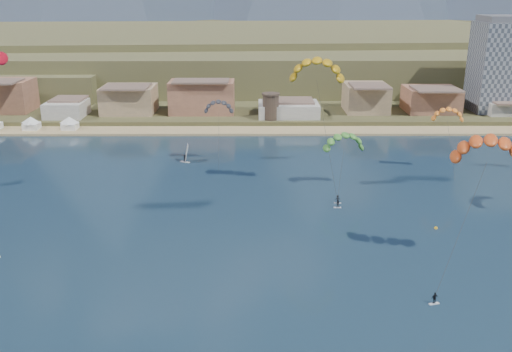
# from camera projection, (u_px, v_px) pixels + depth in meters

# --- Properties ---
(ground) EXTENTS (2400.00, 2400.00, 0.00)m
(ground) POSITION_uv_depth(u_px,v_px,m) (257.00, 320.00, 77.43)
(ground) COLOR black
(ground) RESTS_ON ground
(beach) EXTENTS (2200.00, 12.00, 0.90)m
(beach) POSITION_uv_depth(u_px,v_px,m) (255.00, 130.00, 177.84)
(beach) COLOR tan
(beach) RESTS_ON ground
(land) EXTENTS (2200.00, 900.00, 4.00)m
(land) POSITION_uv_depth(u_px,v_px,m) (255.00, 29.00, 608.34)
(land) COLOR #4D462A
(land) RESTS_ON ground
(foothills) EXTENTS (940.00, 210.00, 18.00)m
(foothills) POSITION_uv_depth(u_px,v_px,m) (298.00, 55.00, 295.00)
(foothills) COLOR brown
(foothills) RESTS_ON ground
(town) EXTENTS (400.00, 24.00, 12.00)m
(town) POSITION_uv_depth(u_px,v_px,m) (136.00, 97.00, 190.43)
(town) COLOR beige
(town) RESTS_ON ground
(apartment_tower) EXTENTS (20.00, 16.00, 32.00)m
(apartment_tower) POSITION_uv_depth(u_px,v_px,m) (504.00, 65.00, 193.35)
(apartment_tower) COLOR gray
(apartment_tower) RESTS_ON ground
(watchtower) EXTENTS (5.82, 5.82, 8.60)m
(watchtower) POSITION_uv_depth(u_px,v_px,m) (271.00, 106.00, 183.49)
(watchtower) COLOR #47382D
(watchtower) RESTS_ON ground
(beach_tents) EXTENTS (43.40, 6.40, 5.00)m
(beach_tents) POSITION_uv_depth(u_px,v_px,m) (11.00, 120.00, 176.53)
(beach_tents) COLOR white
(beach_tents) RESTS_ON ground
(kitesurfer_yellow) EXTENTS (12.64, 13.58, 30.63)m
(kitesurfer_yellow) POSITION_uv_depth(u_px,v_px,m) (317.00, 66.00, 117.12)
(kitesurfer_yellow) COLOR silver
(kitesurfer_yellow) RESTS_ON ground
(kitesurfer_orange) EXTENTS (17.33, 17.27, 25.40)m
(kitesurfer_orange) POSITION_uv_depth(u_px,v_px,m) (489.00, 145.00, 86.93)
(kitesurfer_orange) COLOR silver
(kitesurfer_orange) RESTS_ON ground
(kitesurfer_green) EXTENTS (10.19, 13.32, 15.24)m
(kitesurfer_green) POSITION_uv_depth(u_px,v_px,m) (344.00, 139.00, 125.18)
(kitesurfer_green) COLOR silver
(kitesurfer_green) RESTS_ON ground
(distant_kite_dark) EXTENTS (7.71, 5.50, 18.02)m
(distant_kite_dark) POSITION_uv_depth(u_px,v_px,m) (219.00, 104.00, 141.06)
(distant_kite_dark) COLOR #262626
(distant_kite_dark) RESTS_ON ground
(distant_kite_orange) EXTENTS (8.32, 6.27, 17.57)m
(distant_kite_orange) POSITION_uv_depth(u_px,v_px,m) (448.00, 112.00, 135.02)
(distant_kite_orange) COLOR #262626
(distant_kite_orange) RESTS_ON ground
(windsurfer) EXTENTS (2.89, 3.03, 4.72)m
(windsurfer) POSITION_uv_depth(u_px,v_px,m) (185.00, 157.00, 146.24)
(windsurfer) COLOR silver
(windsurfer) RESTS_ON ground
(buoy) EXTENTS (0.67, 0.67, 0.67)m
(buoy) POSITION_uv_depth(u_px,v_px,m) (436.00, 228.00, 106.47)
(buoy) COLOR gold
(buoy) RESTS_ON ground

